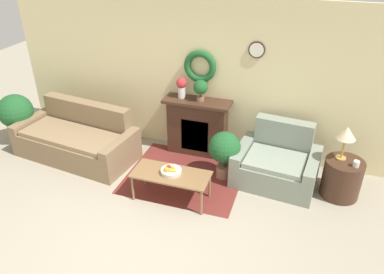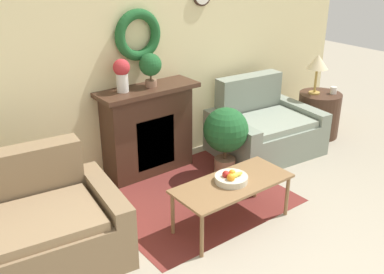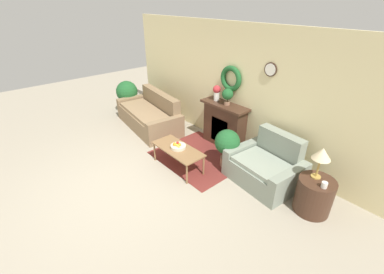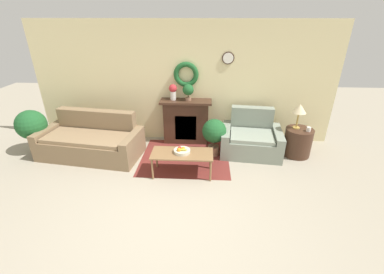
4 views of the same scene
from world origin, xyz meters
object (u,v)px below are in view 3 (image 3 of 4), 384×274
object	(u,v)px
fireplace	(224,125)
mug	(324,185)
fruit_bowl	(178,146)
potted_plant_floor_by_loveseat	(227,144)
table_lamp	(322,155)
potted_plant_floor_by_couch	(127,93)
couch_left	(150,115)
side_table_by_loveseat	(314,196)
loveseat_right	(266,167)
vase_on_mantel_left	(217,92)
coffee_table	(178,150)
potted_plant_on_mantel	(228,95)

from	to	relation	value
fireplace	mug	bearing A→B (deg)	-13.43
fruit_bowl	potted_plant_floor_by_loveseat	world-z (taller)	potted_plant_floor_by_loveseat
fireplace	table_lamp	xyz separation A→B (m)	(2.36, -0.46, 0.50)
potted_plant_floor_by_couch	couch_left	bearing A→B (deg)	-2.25
fireplace	side_table_by_loveseat	size ratio (longest dim) A/B	1.92
fireplace	mug	size ratio (longest dim) A/B	12.37
fruit_bowl	mug	distance (m)	2.65
fruit_bowl	loveseat_right	bearing A→B (deg)	34.04
potted_plant_floor_by_loveseat	fruit_bowl	bearing A→B (deg)	-128.46
fireplace	fruit_bowl	distance (m)	1.38
table_lamp	vase_on_mantel_left	xyz separation A→B (m)	(-2.65, 0.46, 0.21)
couch_left	potted_plant_floor_by_couch	distance (m)	1.31
table_lamp	loveseat_right	bearing A→B (deg)	177.39
side_table_by_loveseat	loveseat_right	bearing A→B (deg)	174.27
coffee_table	side_table_by_loveseat	bearing A→B (deg)	20.19
fruit_bowl	side_table_by_loveseat	bearing A→B (deg)	19.82
loveseat_right	table_lamp	xyz separation A→B (m)	(0.91, -0.04, 0.72)
side_table_by_loveseat	table_lamp	bearing A→B (deg)	141.34
fruit_bowl	fireplace	bearing A→B (deg)	91.14
potted_plant_floor_by_loveseat	vase_on_mantel_left	bearing A→B (deg)	146.48
potted_plant_floor_by_couch	fireplace	bearing A→B (deg)	12.23
fireplace	coffee_table	xyz separation A→B (m)	(0.03, -1.39, -0.11)
couch_left	fruit_bowl	xyz separation A→B (m)	(2.00, -0.62, 0.18)
fireplace	potted_plant_floor_by_couch	distance (m)	3.33
vase_on_mantel_left	fruit_bowl	bearing A→B (deg)	-77.27
vase_on_mantel_left	potted_plant_on_mantel	xyz separation A→B (m)	(0.34, -0.02, 0.02)
coffee_table	potted_plant_on_mantel	xyz separation A→B (m)	(0.02, 1.38, 0.85)
vase_on_mantel_left	potted_plant_on_mantel	world-z (taller)	potted_plant_on_mantel
couch_left	mug	xyz separation A→B (m)	(4.54, 0.14, 0.33)
potted_plant_on_mantel	table_lamp	bearing A→B (deg)	-10.82
loveseat_right	coffee_table	bearing A→B (deg)	-139.50
fireplace	mug	distance (m)	2.64
fruit_bowl	coffee_table	bearing A→B (deg)	-64.57
couch_left	mug	distance (m)	4.55
loveseat_right	table_lamp	distance (m)	1.16
fireplace	potted_plant_on_mantel	bearing A→B (deg)	-14.71
couch_left	vase_on_mantel_left	size ratio (longest dim) A/B	6.27
couch_left	potted_plant_floor_by_couch	size ratio (longest dim) A/B	2.29
fruit_bowl	potted_plant_floor_by_couch	xyz separation A→B (m)	(-3.28, 0.67, 0.12)
coffee_table	side_table_by_loveseat	world-z (taller)	side_table_by_loveseat
loveseat_right	vase_on_mantel_left	xyz separation A→B (m)	(-1.74, 0.42, 0.93)
fireplace	loveseat_right	size ratio (longest dim) A/B	0.85
mug	potted_plant_floor_by_couch	world-z (taller)	potted_plant_floor_by_couch
fireplace	vase_on_mantel_left	world-z (taller)	vase_on_mantel_left
loveseat_right	fruit_bowl	bearing A→B (deg)	-140.03
couch_left	loveseat_right	size ratio (longest dim) A/B	1.63
coffee_table	side_table_by_loveseat	xyz separation A→B (m)	(2.40, 0.88, -0.11)
coffee_table	potted_plant_floor_by_loveseat	world-z (taller)	potted_plant_floor_by_loveseat
side_table_by_loveseat	potted_plant_floor_by_loveseat	distance (m)	1.81
fireplace	table_lamp	bearing A→B (deg)	-10.91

